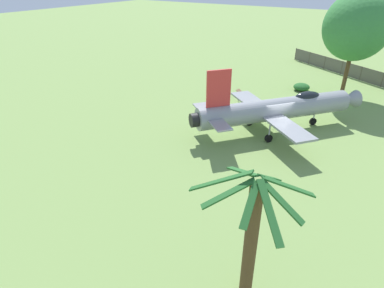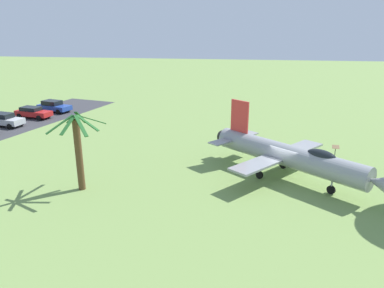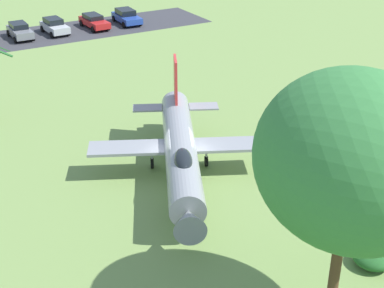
# 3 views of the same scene
# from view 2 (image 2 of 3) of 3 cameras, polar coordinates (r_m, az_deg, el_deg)

# --- Properties ---
(ground_plane) EXTENTS (200.00, 200.00, 0.00)m
(ground_plane) POSITION_cam_2_polar(r_m,az_deg,el_deg) (29.33, 14.19, -5.10)
(ground_plane) COLOR #75934C
(parking_strip) EXTENTS (15.37, 33.55, 0.00)m
(parking_strip) POSITION_cam_2_polar(r_m,az_deg,el_deg) (47.95, -26.63, 2.54)
(parking_strip) COLOR #38383D
(parking_strip) RESTS_ON ground_plane
(display_jet) EXTENTS (12.57, 11.18, 5.34)m
(display_jet) POSITION_cam_2_polar(r_m,az_deg,el_deg) (28.47, 15.09, -1.81)
(display_jet) COLOR gray
(display_jet) RESTS_ON ground_plane
(palm_tree) EXTENTS (3.27, 4.04, 5.64)m
(palm_tree) POSITION_cam_2_polar(r_m,az_deg,el_deg) (26.70, -17.19, -0.89)
(palm_tree) COLOR brown
(palm_tree) RESTS_ON ground_plane
(info_plaque) EXTENTS (0.63, 0.45, 1.14)m
(info_plaque) POSITION_cam_2_polar(r_m,az_deg,el_deg) (34.69, 21.37, -0.68)
(info_plaque) COLOR #333333
(info_plaque) RESTS_ON ground_plane
(parked_car_blue) EXTENTS (4.91, 3.11, 1.51)m
(parked_car_blue) POSITION_cam_2_polar(r_m,az_deg,el_deg) (53.16, -20.65, 5.53)
(parked_car_blue) COLOR #23429E
(parked_car_blue) RESTS_ON ground_plane
(parked_car_red) EXTENTS (4.85, 2.61, 1.40)m
(parked_car_red) POSITION_cam_2_polar(r_m,az_deg,el_deg) (50.53, -23.44, 4.55)
(parked_car_red) COLOR red
(parked_car_red) RESTS_ON ground_plane
(parked_car_silver) EXTENTS (4.41, 2.57, 1.53)m
(parked_car_silver) POSITION_cam_2_polar(r_m,az_deg,el_deg) (47.70, -27.02, 3.39)
(parked_car_silver) COLOR #B2B5BA
(parked_car_silver) RESTS_ON ground_plane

